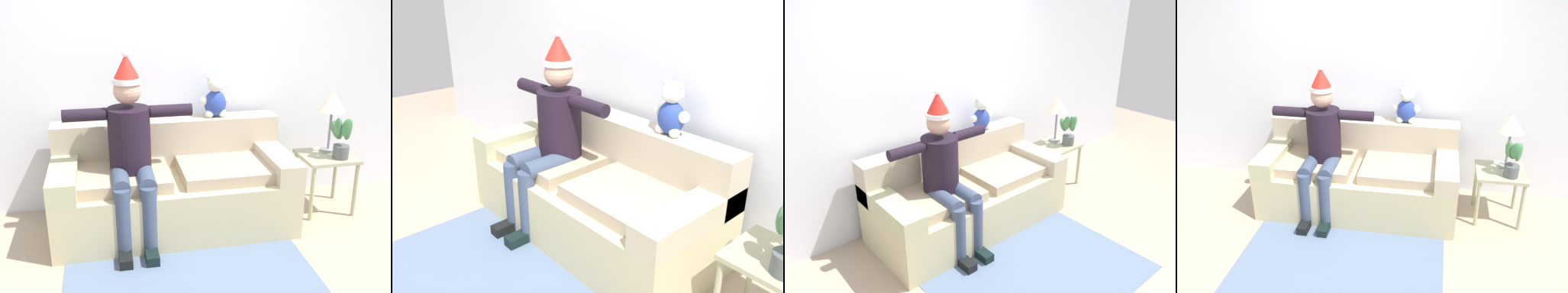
# 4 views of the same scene
# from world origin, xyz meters

# --- Properties ---
(ground_plane) EXTENTS (10.00, 10.00, 0.00)m
(ground_plane) POSITION_xyz_m (0.00, 0.00, 0.00)
(ground_plane) COLOR tan
(back_wall) EXTENTS (7.00, 0.10, 2.70)m
(back_wall) POSITION_xyz_m (0.00, 1.55, 1.35)
(back_wall) COLOR silver
(back_wall) RESTS_ON ground_plane
(couch) EXTENTS (2.01, 0.90, 0.88)m
(couch) POSITION_xyz_m (0.00, 1.02, 0.35)
(couch) COLOR #C1B88D
(couch) RESTS_ON ground_plane
(person_seated) EXTENTS (1.02, 0.77, 1.55)m
(person_seated) POSITION_xyz_m (-0.36, 0.85, 0.79)
(person_seated) COLOR black
(person_seated) RESTS_ON ground_plane
(teddy_bear) EXTENTS (0.29, 0.17, 0.38)m
(teddy_bear) POSITION_xyz_m (0.44, 1.30, 1.05)
(teddy_bear) COLOR #2B449E
(teddy_bear) RESTS_ON couch
(side_table) EXTENTS (0.48, 0.44, 0.54)m
(side_table) POSITION_xyz_m (1.42, 1.00, 0.45)
(side_table) COLOR #A3A582
(side_table) RESTS_ON ground_plane
(table_lamp) EXTENTS (0.24, 0.24, 0.57)m
(table_lamp) POSITION_xyz_m (1.47, 1.09, 0.99)
(table_lamp) COLOR gray
(table_lamp) RESTS_ON side_table
(potted_plant) EXTENTS (0.19, 0.24, 0.39)m
(potted_plant) POSITION_xyz_m (1.50, 0.91, 0.74)
(potted_plant) COLOR #52585A
(potted_plant) RESTS_ON side_table
(area_rug) EXTENTS (1.82, 1.32, 0.01)m
(area_rug) POSITION_xyz_m (0.00, -0.03, 0.00)
(area_rug) COLOR slate
(area_rug) RESTS_ON ground_plane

